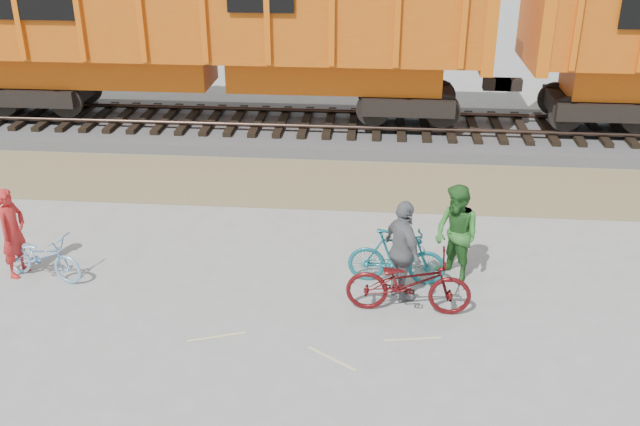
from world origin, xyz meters
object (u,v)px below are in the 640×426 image
at_px(hopper_car_center, 218,23).
at_px(bicycle_maroon, 409,283).
at_px(bicycle_teal, 397,257).
at_px(bicycle_blue, 42,256).
at_px(person_woman, 403,251).
at_px(person_solo, 13,232).
at_px(person_man, 456,235).

xyz_separation_m(hopper_car_center, bicycle_maroon, (4.87, -8.80, -2.48)).
xyz_separation_m(bicycle_teal, bicycle_maroon, (0.18, -0.90, 0.02)).
bearing_deg(hopper_car_center, bicycle_blue, -100.15).
relative_size(bicycle_teal, bicycle_maroon, 0.84).
xyz_separation_m(hopper_car_center, bicycle_blue, (-1.48, -8.26, -2.58)).
height_order(hopper_car_center, person_woman, hopper_car_center).
distance_m(hopper_car_center, person_woman, 9.89).
xyz_separation_m(bicycle_blue, person_woman, (6.25, -0.14, 0.46)).
relative_size(hopper_car_center, bicycle_maroon, 6.98).
xyz_separation_m(bicycle_teal, person_solo, (-6.68, -0.26, 0.31)).
bearing_deg(person_man, bicycle_blue, -122.89).
relative_size(hopper_car_center, bicycle_blue, 8.67).
bearing_deg(bicycle_blue, hopper_car_center, 4.95).
xyz_separation_m(bicycle_teal, person_woman, (0.08, -0.50, 0.37)).
distance_m(bicycle_maroon, person_solo, 6.89).
bearing_deg(hopper_car_center, person_man, -53.50).
relative_size(bicycle_maroon, person_woman, 1.14).
bearing_deg(person_man, hopper_car_center, 179.16).
height_order(bicycle_blue, person_man, person_man).
bearing_deg(bicycle_teal, person_solo, 95.45).
relative_size(person_man, person_woman, 1.00).
bearing_deg(person_man, person_solo, -123.92).
relative_size(hopper_car_center, person_man, 7.96).
bearing_deg(bicycle_blue, bicycle_maroon, -79.73).
bearing_deg(hopper_car_center, bicycle_teal, -59.27).
relative_size(bicycle_blue, person_woman, 0.92).
relative_size(bicycle_blue, bicycle_maroon, 0.80).
xyz_separation_m(hopper_car_center, person_man, (5.70, -7.70, -2.13)).
height_order(bicycle_blue, person_woman, person_woman).
distance_m(hopper_car_center, person_solo, 8.68).
bearing_deg(person_woman, person_solo, 59.84).
height_order(bicycle_teal, person_solo, person_solo).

